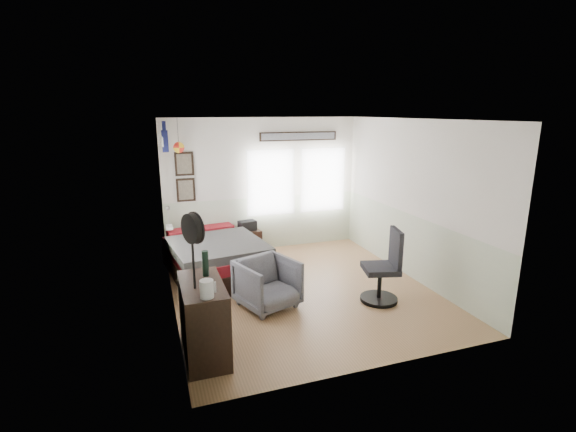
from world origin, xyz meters
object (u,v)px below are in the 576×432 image
object	(u,v)px
bed	(214,257)
nightstand	(248,242)
task_chair	(384,272)
dresser	(204,319)
armchair	(268,284)

from	to	relation	value
bed	nightstand	distance (m)	1.24
nightstand	task_chair	world-z (taller)	task_chair
dresser	nightstand	xyz separation A→B (m)	(1.34, 3.37, -0.21)
dresser	task_chair	bearing A→B (deg)	11.64
task_chair	dresser	bearing A→B (deg)	-153.85
task_chair	nightstand	bearing A→B (deg)	131.72
dresser	nightstand	size ratio (longest dim) A/B	2.06
armchair	nightstand	distance (m)	2.44
bed	task_chair	bearing A→B (deg)	-47.61
dresser	armchair	world-z (taller)	dresser
armchair	task_chair	world-z (taller)	task_chair
bed	task_chair	xyz separation A→B (m)	(2.26, -1.88, 0.14)
dresser	nightstand	distance (m)	3.64
dresser	armchair	distance (m)	1.43
nightstand	armchair	bearing A→B (deg)	-104.34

